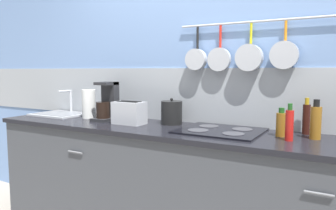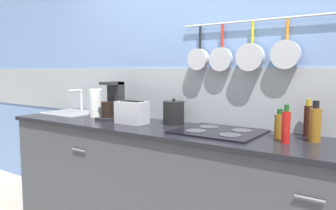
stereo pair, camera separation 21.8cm
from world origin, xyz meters
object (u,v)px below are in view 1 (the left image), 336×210
at_px(paper_towel_roll, 89,104).
at_px(toaster, 129,113).
at_px(coffee_maker, 107,104).
at_px(bottle_olive_oil, 289,124).
at_px(bottle_vinegar, 306,118).
at_px(bottle_cooking_wine, 281,124).
at_px(bottle_dish_soap, 316,122).
at_px(kettle, 172,113).

relative_size(paper_towel_roll, toaster, 0.95).
height_order(coffee_maker, toaster, coffee_maker).
distance_m(bottle_olive_oil, bottle_vinegar, 0.27).
relative_size(paper_towel_roll, coffee_maker, 0.78).
xyz_separation_m(bottle_cooking_wine, bottle_olive_oil, (0.07, -0.11, 0.02)).
bearing_deg(coffee_maker, bottle_cooking_wine, 0.53).
bearing_deg(bottle_vinegar, bottle_olive_oil, -102.85).
distance_m(paper_towel_roll, coffee_maker, 0.22).
xyz_separation_m(coffee_maker, bottle_dish_soap, (1.60, 0.03, -0.03)).
relative_size(paper_towel_roll, kettle, 1.22).
bearing_deg(kettle, toaster, -151.27).
relative_size(coffee_maker, bottle_vinegar, 1.34).
xyz_separation_m(bottle_cooking_wine, bottle_dish_soap, (0.20, 0.02, 0.03)).
distance_m(paper_towel_roll, bottle_olive_oil, 1.69).
relative_size(paper_towel_roll, bottle_olive_oil, 1.12).
height_order(bottle_cooking_wine, bottle_olive_oil, bottle_olive_oil).
height_order(paper_towel_roll, coffee_maker, coffee_maker).
relative_size(paper_towel_roll, bottle_cooking_wine, 1.37).
distance_m(toaster, bottle_dish_soap, 1.32).
distance_m(kettle, bottle_dish_soap, 1.03).
bearing_deg(bottle_dish_soap, toaster, -175.46).
height_order(paper_towel_roll, bottle_olive_oil, paper_towel_roll).
bearing_deg(paper_towel_roll, bottle_dish_soap, 0.67).
height_order(bottle_olive_oil, bottle_dish_soap, bottle_dish_soap).
distance_m(kettle, bottle_cooking_wine, 0.83).
distance_m(bottle_cooking_wine, bottle_vinegar, 0.20).
bearing_deg(bottle_vinegar, kettle, -175.08).
relative_size(toaster, bottle_olive_oil, 1.17).
bearing_deg(paper_towel_roll, coffee_maker, -2.55).
height_order(kettle, bottle_vinegar, bottle_vinegar).
relative_size(kettle, bottle_olive_oil, 0.92).
distance_m(coffee_maker, bottle_cooking_wine, 1.40).
height_order(kettle, bottle_dish_soap, bottle_dish_soap).
xyz_separation_m(paper_towel_roll, bottle_olive_oil, (1.68, -0.11, -0.03)).
height_order(paper_towel_roll, bottle_vinegar, paper_towel_roll).
xyz_separation_m(kettle, bottle_cooking_wine, (0.83, -0.07, -0.01)).
height_order(toaster, bottle_cooking_wine, bottle_cooking_wine).
bearing_deg(bottle_cooking_wine, toaster, -175.57).
xyz_separation_m(coffee_maker, kettle, (0.57, 0.08, -0.04)).
distance_m(paper_towel_roll, toaster, 0.51).
relative_size(kettle, bottle_dish_soap, 0.84).
relative_size(coffee_maker, bottle_cooking_wine, 1.75).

